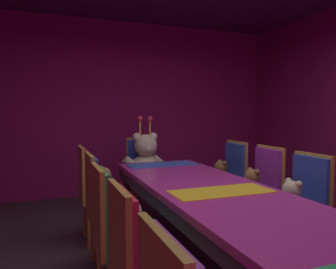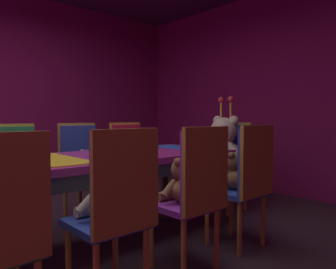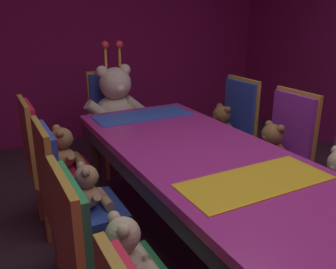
% 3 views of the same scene
% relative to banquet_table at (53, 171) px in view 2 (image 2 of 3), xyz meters
% --- Properties ---
extents(ground_plane, '(7.90, 7.90, 0.00)m').
position_rel_banquet_table_xyz_m(ground_plane, '(0.00, 0.00, -0.66)').
color(ground_plane, '#3F2D38').
extents(wall_back, '(5.20, 0.12, 2.80)m').
position_rel_banquet_table_xyz_m(wall_back, '(0.00, 3.20, 0.74)').
color(wall_back, '#8C1959').
rests_on(wall_back, ground_plane).
extents(banquet_table, '(0.90, 3.13, 0.75)m').
position_rel_banquet_table_xyz_m(banquet_table, '(0.00, 0.00, 0.00)').
color(banquet_table, '#B22D8C').
rests_on(banquet_table, ground_plane).
extents(chair_left_2, '(0.42, 0.41, 0.98)m').
position_rel_banquet_table_xyz_m(chair_left_2, '(-0.83, -0.01, -0.06)').
color(chair_left_2, '#268C4C').
rests_on(chair_left_2, ground_plane).
extents(teddy_left_2, '(0.24, 0.31, 0.29)m').
position_rel_banquet_table_xyz_m(teddy_left_2, '(-0.69, -0.01, -0.07)').
color(teddy_left_2, beige).
rests_on(teddy_left_2, chair_left_2).
extents(chair_left_3, '(0.42, 0.41, 0.98)m').
position_rel_banquet_table_xyz_m(chair_left_3, '(-0.80, 0.63, -0.06)').
color(chair_left_3, '#2D47B2').
rests_on(chair_left_3, ground_plane).
extents(teddy_left_3, '(0.22, 0.28, 0.27)m').
position_rel_banquet_table_xyz_m(teddy_left_3, '(-0.66, 0.63, -0.08)').
color(teddy_left_3, tan).
rests_on(teddy_left_3, chair_left_3).
extents(chair_left_4, '(0.42, 0.41, 0.98)m').
position_rel_banquet_table_xyz_m(chair_left_4, '(-0.81, 1.24, -0.06)').
color(chair_left_4, red).
rests_on(chair_left_4, ground_plane).
extents(teddy_left_4, '(0.26, 0.33, 0.32)m').
position_rel_banquet_table_xyz_m(teddy_left_4, '(-0.66, 1.24, -0.06)').
color(teddy_left_4, '#9E7247').
rests_on(teddy_left_4, chair_left_4).
extents(chair_right_2, '(0.42, 0.41, 0.98)m').
position_rel_banquet_table_xyz_m(chair_right_2, '(0.81, 0.02, -0.06)').
color(chair_right_2, '#2D47B2').
rests_on(chair_right_2, ground_plane).
extents(teddy_right_2, '(0.26, 0.34, 0.32)m').
position_rel_banquet_table_xyz_m(teddy_right_2, '(0.66, 0.02, -0.06)').
color(teddy_right_2, beige).
rests_on(teddy_right_2, chair_right_2).
extents(chair_right_3, '(0.42, 0.41, 0.98)m').
position_rel_banquet_table_xyz_m(chair_right_3, '(0.84, 0.62, -0.06)').
color(chair_right_3, purple).
rests_on(chair_right_3, ground_plane).
extents(teddy_right_3, '(0.26, 0.33, 0.31)m').
position_rel_banquet_table_xyz_m(teddy_right_3, '(0.69, 0.62, -0.06)').
color(teddy_right_3, olive).
rests_on(teddy_right_3, chair_right_3).
extents(chair_right_4, '(0.42, 0.41, 0.98)m').
position_rel_banquet_table_xyz_m(chair_right_4, '(0.83, 1.22, -0.06)').
color(chair_right_4, '#2D47B2').
rests_on(chair_right_4, ground_plane).
extents(teddy_right_4, '(0.26, 0.33, 0.31)m').
position_rel_banquet_table_xyz_m(teddy_right_4, '(0.68, 1.22, -0.06)').
color(teddy_right_4, brown).
rests_on(teddy_right_4, chair_right_4).
extents(throne_chair, '(0.41, 0.42, 0.98)m').
position_rel_banquet_table_xyz_m(throne_chair, '(0.00, 2.11, -0.06)').
color(throne_chair, '#2D47B2').
rests_on(throne_chair, ground_plane).
extents(king_teddy_bear, '(0.64, 0.49, 0.82)m').
position_rel_banquet_table_xyz_m(king_teddy_bear, '(0.00, 1.95, 0.06)').
color(king_teddy_bear, beige).
rests_on(king_teddy_bear, throne_chair).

